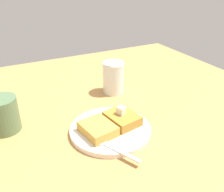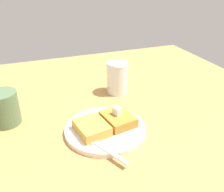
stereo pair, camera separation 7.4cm
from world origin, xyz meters
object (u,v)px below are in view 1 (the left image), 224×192
at_px(plate, 110,129).
at_px(syrup_jar, 113,78).
at_px(fork, 108,145).
at_px(coffee_mug, 2,115).

xyz_separation_m(plate, syrup_jar, (-0.12, -0.21, 0.04)).
bearing_deg(syrup_jar, plate, 60.78).
bearing_deg(fork, plate, -121.62).
bearing_deg(plate, coffee_mug, -29.13).
bearing_deg(syrup_jar, fork, 60.20).
distance_m(plate, coffee_mug, 0.28).
height_order(syrup_jar, coffee_mug, syrup_jar).
bearing_deg(plate, syrup_jar, -119.22).
relative_size(fork, coffee_mug, 1.35).
relative_size(plate, coffee_mug, 1.89).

